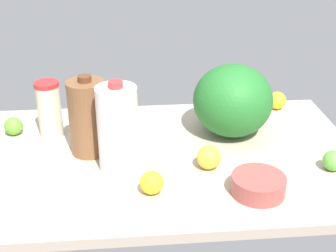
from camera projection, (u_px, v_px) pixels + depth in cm
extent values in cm
cube|color=#B6A390|center=(168.00, 159.00, 146.30)|extent=(120.00, 76.00, 3.00)
ellipsoid|color=#236D29|center=(233.00, 101.00, 153.53)|extent=(26.13, 26.13, 23.90)
cylinder|color=white|center=(118.00, 129.00, 133.29)|extent=(11.74, 11.74, 25.46)
cylinder|color=red|center=(115.00, 85.00, 127.20)|extent=(4.11, 4.11, 1.80)
cylinder|color=brown|center=(88.00, 118.00, 142.28)|extent=(11.55, 11.55, 23.52)
cylinder|color=#59331E|center=(85.00, 79.00, 136.62)|extent=(4.04, 4.04, 1.80)
cylinder|color=#9D4843|center=(258.00, 185.00, 125.98)|extent=(14.74, 14.74, 5.16)
cylinder|color=beige|center=(50.00, 111.00, 153.67)|extent=(7.77, 7.77, 17.58)
cylinder|color=red|center=(46.00, 84.00, 149.43)|extent=(8.00, 8.00, 1.40)
sphere|color=#5EAE30|center=(14.00, 126.00, 156.58)|extent=(6.07, 6.07, 6.07)
sphere|color=yellow|center=(209.00, 157.00, 137.13)|extent=(7.17, 7.17, 7.17)
sphere|color=#5DAE3F|center=(333.00, 161.00, 136.43)|extent=(6.07, 6.07, 6.07)
sphere|color=yellow|center=(277.00, 101.00, 175.21)|extent=(6.63, 6.63, 6.63)
sphere|color=yellow|center=(152.00, 183.00, 125.78)|extent=(6.51, 6.51, 6.51)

